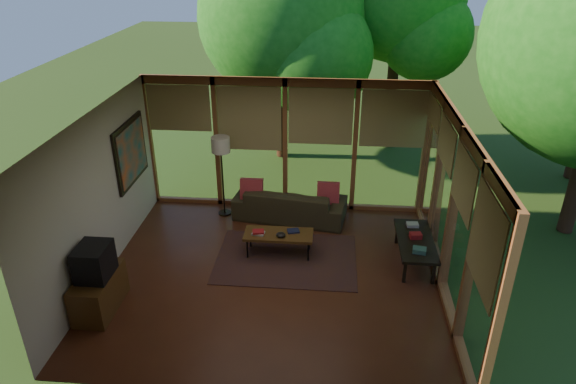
# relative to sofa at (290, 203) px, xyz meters

# --- Properties ---
(floor) EXTENTS (5.50, 5.50, 0.00)m
(floor) POSITION_rel_sofa_xyz_m (-0.14, -2.00, -0.32)
(floor) COLOR #562916
(floor) RESTS_ON ground
(ceiling) EXTENTS (5.50, 5.50, 0.00)m
(ceiling) POSITION_rel_sofa_xyz_m (-0.14, -2.00, 2.38)
(ceiling) COLOR white
(ceiling) RESTS_ON ground
(wall_left) EXTENTS (0.04, 5.00, 2.70)m
(wall_left) POSITION_rel_sofa_xyz_m (-2.89, -2.00, 1.03)
(wall_left) COLOR beige
(wall_left) RESTS_ON ground
(wall_front) EXTENTS (5.50, 0.04, 2.70)m
(wall_front) POSITION_rel_sofa_xyz_m (-0.14, -4.50, 1.03)
(wall_front) COLOR beige
(wall_front) RESTS_ON ground
(window_wall_back) EXTENTS (5.50, 0.12, 2.70)m
(window_wall_back) POSITION_rel_sofa_xyz_m (-0.14, 0.50, 1.03)
(window_wall_back) COLOR brown
(window_wall_back) RESTS_ON ground
(window_wall_right) EXTENTS (0.12, 5.00, 2.70)m
(window_wall_right) POSITION_rel_sofa_xyz_m (2.61, -2.00, 1.03)
(window_wall_right) COLOR brown
(window_wall_right) RESTS_ON ground
(exterior_lawn) EXTENTS (40.00, 40.00, 0.00)m
(exterior_lawn) POSITION_rel_sofa_xyz_m (7.86, 6.00, -0.33)
(exterior_lawn) COLOR #2A4A1B
(exterior_lawn) RESTS_ON ground
(tree_nw) EXTENTS (3.86, 3.86, 5.32)m
(tree_nw) POSITION_rel_sofa_xyz_m (-0.48, 3.32, 3.07)
(tree_nw) COLOR #3B2215
(tree_nw) RESTS_ON ground
(rug) EXTENTS (2.43, 1.72, 0.01)m
(rug) POSITION_rel_sofa_xyz_m (0.06, -1.48, -0.31)
(rug) COLOR brown
(rug) RESTS_ON floor
(sofa) EXTENTS (2.29, 1.17, 0.64)m
(sofa) POSITION_rel_sofa_xyz_m (0.00, 0.00, 0.00)
(sofa) COLOR #38301C
(sofa) RESTS_ON floor
(pillow_left) EXTENTS (0.44, 0.24, 0.47)m
(pillow_left) POSITION_rel_sofa_xyz_m (-0.75, -0.05, 0.28)
(pillow_left) COLOR maroon
(pillow_left) RESTS_ON sofa
(pillow_right) EXTENTS (0.43, 0.23, 0.45)m
(pillow_right) POSITION_rel_sofa_xyz_m (0.75, -0.05, 0.28)
(pillow_right) COLOR maroon
(pillow_right) RESTS_ON sofa
(ct_book_lower) EXTENTS (0.23, 0.19, 0.03)m
(ct_book_lower) POSITION_rel_sofa_xyz_m (-0.44, -1.39, 0.12)
(ct_book_lower) COLOR #A89E98
(ct_book_lower) RESTS_ON coffee_table
(ct_book_upper) EXTENTS (0.22, 0.18, 0.03)m
(ct_book_upper) POSITION_rel_sofa_xyz_m (-0.44, -1.39, 0.15)
(ct_book_upper) COLOR maroon
(ct_book_upper) RESTS_ON coffee_table
(ct_book_side) EXTENTS (0.24, 0.20, 0.03)m
(ct_book_side) POSITION_rel_sofa_xyz_m (0.16, -1.26, 0.12)
(ct_book_side) COLOR #161932
(ct_book_side) RESTS_ON coffee_table
(ct_bowl) EXTENTS (0.16, 0.16, 0.07)m
(ct_bowl) POSITION_rel_sofa_xyz_m (-0.04, -1.44, 0.14)
(ct_bowl) COLOR black
(ct_bowl) RESTS_ON coffee_table
(media_cabinet) EXTENTS (0.50, 1.00, 0.60)m
(media_cabinet) POSITION_rel_sofa_xyz_m (-2.61, -3.06, -0.02)
(media_cabinet) COLOR #583718
(media_cabinet) RESTS_ON floor
(television) EXTENTS (0.45, 0.55, 0.50)m
(television) POSITION_rel_sofa_xyz_m (-2.59, -3.06, 0.53)
(television) COLOR black
(television) RESTS_ON media_cabinet
(console_book_a) EXTENTS (0.24, 0.19, 0.08)m
(console_book_a) POSITION_rel_sofa_xyz_m (2.26, -1.78, 0.18)
(console_book_a) COLOR #376056
(console_book_a) RESTS_ON side_console
(console_book_b) EXTENTS (0.21, 0.17, 0.09)m
(console_book_b) POSITION_rel_sofa_xyz_m (2.26, -1.33, 0.18)
(console_book_b) COLOR maroon
(console_book_b) RESTS_ON side_console
(console_book_c) EXTENTS (0.21, 0.16, 0.06)m
(console_book_c) POSITION_rel_sofa_xyz_m (2.26, -0.93, 0.16)
(console_book_c) COLOR #A89E98
(console_book_c) RESTS_ON side_console
(floor_lamp) EXTENTS (0.36, 0.36, 1.65)m
(floor_lamp) POSITION_rel_sofa_xyz_m (-1.34, 0.05, 1.09)
(floor_lamp) COLOR black
(floor_lamp) RESTS_ON floor
(coffee_table) EXTENTS (1.20, 0.50, 0.43)m
(coffee_table) POSITION_rel_sofa_xyz_m (-0.09, -1.34, 0.07)
(coffee_table) COLOR #583718
(coffee_table) RESTS_ON floor
(side_console) EXTENTS (0.60, 1.40, 0.46)m
(side_console) POSITION_rel_sofa_xyz_m (2.26, -1.38, 0.09)
(side_console) COLOR black
(side_console) RESTS_ON floor
(wall_painting) EXTENTS (0.06, 1.35, 1.15)m
(wall_painting) POSITION_rel_sofa_xyz_m (-2.85, -0.60, 1.23)
(wall_painting) COLOR black
(wall_painting) RESTS_ON wall_left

